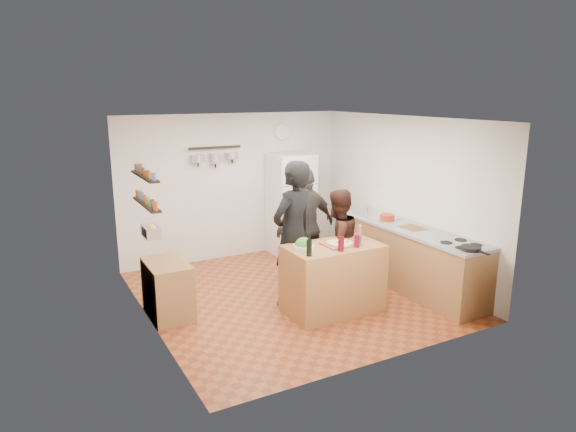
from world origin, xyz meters
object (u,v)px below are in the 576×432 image
counter_run (410,258)px  person_back (306,227)px  salad_bowl (304,247)px  red_bowl (387,218)px  person_left (293,234)px  prep_island (333,278)px  skillet (471,248)px  pepper_mill (360,234)px  wall_clock (282,132)px  fridge (291,204)px  salt_canister (358,240)px  wine_bottle (309,248)px  person_center (337,244)px  side_table (168,289)px

counter_run → person_back: bearing=147.9°
salad_bowl → red_bowl: red_bowl is taller
person_left → salad_bowl: bearing=57.0°
prep_island → skillet: skillet is taller
pepper_mill → counter_run: 1.17m
counter_run → pepper_mill: bearing=-172.4°
wall_clock → fridge: bearing=-90.0°
pepper_mill → red_bowl: bearing=32.8°
pepper_mill → person_left: bearing=150.7°
salad_bowl → salt_canister: 0.74m
counter_run → fridge: (-0.75, 2.30, 0.45)m
wine_bottle → person_back: size_ratio=0.11×
wall_clock → prep_island: bearing=-104.5°
salad_bowl → person_left: 0.45m
person_center → red_bowl: bearing=-178.1°
pepper_mill → skillet: bearing=-48.9°
pepper_mill → red_bowl: size_ratio=0.75×
side_table → person_center: bearing=-11.3°
pepper_mill → red_bowl: 1.16m
counter_run → person_center: bearing=168.0°
prep_island → person_center: size_ratio=0.81×
salt_canister → pepper_mill: bearing=48.6°
prep_island → skillet: 1.78m
prep_island → pepper_mill: bearing=6.3°
wine_bottle → counter_run: 2.10m
fridge → side_table: 3.17m
prep_island → red_bowl: (1.43, 0.68, 0.51)m
counter_run → skillet: 1.30m
wine_bottle → counter_run: (1.98, 0.41, -0.56)m
prep_island → salt_canister: size_ratio=10.63×
salad_bowl → red_bowl: bearing=18.8°
prep_island → person_back: (0.17, 1.01, 0.45)m
counter_run → fridge: 2.46m
pepper_mill → salt_canister: bearing=-131.4°
salt_canister → prep_island: bearing=158.2°
wine_bottle → skillet: bearing=-22.9°
salt_canister → wall_clock: size_ratio=0.39×
side_table → prep_island: bearing=-24.4°
wall_clock → side_table: size_ratio=0.37×
prep_island → skillet: (1.38, -1.01, 0.49)m
wine_bottle → person_left: size_ratio=0.10×
wine_bottle → person_back: 1.40m
salad_bowl → skillet: size_ratio=1.08×
salt_canister → person_back: (-0.13, 1.13, -0.07)m
person_back → side_table: bearing=-7.7°
person_back → fridge: (0.56, 1.48, -0.00)m
red_bowl → person_back: bearing=165.3°
prep_island → counter_run: size_ratio=0.48×
person_left → counter_run: (1.81, -0.30, -0.54)m
salad_bowl → salt_canister: (0.72, -0.17, 0.03)m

